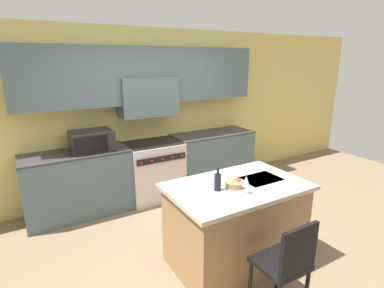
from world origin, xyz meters
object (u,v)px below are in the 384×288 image
(range_stove, at_px, (154,170))
(island_chair, at_px, (287,262))
(microwave, at_px, (92,141))
(wine_bottle, at_px, (218,182))
(wine_glass_near, at_px, (246,181))
(wine_glass_far, at_px, (214,175))
(fruit_bowl, at_px, (235,183))

(range_stove, distance_m, island_chair, 2.79)
(microwave, bearing_deg, wine_bottle, -68.57)
(range_stove, height_order, island_chair, range_stove)
(wine_glass_near, xyz_separation_m, wine_glass_far, (-0.17, 0.30, 0.00))
(wine_bottle, bearing_deg, range_stove, 85.95)
(wine_glass_near, relative_size, fruit_bowl, 0.89)
(microwave, distance_m, wine_glass_far, 2.08)
(range_stove, relative_size, island_chair, 1.01)
(range_stove, xyz_separation_m, wine_bottle, (-0.14, -2.00, 0.55))
(island_chair, distance_m, wine_glass_far, 1.05)
(microwave, relative_size, wine_bottle, 2.36)
(island_chair, bearing_deg, wine_glass_near, 88.35)
(wine_glass_near, xyz_separation_m, fruit_bowl, (0.01, 0.19, -0.09))
(range_stove, relative_size, wine_bottle, 3.82)
(wine_glass_near, bearing_deg, island_chair, -91.65)
(range_stove, bearing_deg, microwave, 178.85)
(fruit_bowl, bearing_deg, wine_glass_far, 147.22)
(microwave, xyz_separation_m, wine_bottle, (0.79, -2.01, -0.07))
(microwave, relative_size, wine_glass_near, 3.12)
(wine_glass_near, bearing_deg, microwave, 114.11)
(island_chair, relative_size, wine_glass_near, 4.98)
(island_chair, height_order, wine_bottle, wine_bottle)
(island_chair, bearing_deg, microwave, 109.11)
(range_stove, bearing_deg, fruit_bowl, -88.01)
(wine_glass_far, height_order, fruit_bowl, wine_glass_far)
(island_chair, height_order, wine_glass_far, wine_glass_far)
(island_chair, xyz_separation_m, wine_glass_near, (0.02, 0.60, 0.53))
(microwave, height_order, fruit_bowl, microwave)
(range_stove, bearing_deg, wine_glass_far, -93.33)
(wine_glass_far, bearing_deg, microwave, 113.25)
(island_chair, xyz_separation_m, wine_glass_far, (-0.15, 0.90, 0.53))
(fruit_bowl, bearing_deg, wine_glass_near, -93.26)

